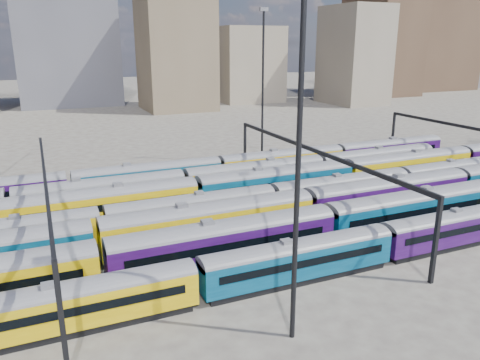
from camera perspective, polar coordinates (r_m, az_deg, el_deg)
name	(u,v)px	position (r m, az deg, el deg)	size (l,w,h in m)	color
ground	(236,222)	(54.94, -0.45, -5.16)	(500.00, 500.00, 0.00)	#443E39
rake_0	(457,224)	(52.86, 24.93, -4.89)	(92.44, 2.71, 4.55)	black
rake_1	(225,238)	(43.43, -1.80, -7.12)	(154.89, 3.23, 5.46)	black
rake_2	(95,237)	(45.60, -17.23, -6.62)	(135.73, 3.31, 5.59)	black
rake_3	(341,187)	(60.91, 12.21, -0.83)	(137.51, 2.87, 4.83)	black
rake_4	(196,190)	(57.36, -5.35, -1.26)	(132.54, 3.23, 5.45)	black
rake_5	(102,191)	(60.01, -16.44, -1.25)	(103.86, 3.04, 5.12)	black
rake_6	(149,175)	(65.80, -11.06, 0.66)	(103.86, 3.04, 5.12)	black
gantry_1	(46,187)	(48.93, -22.58, -0.79)	(0.35, 40.35, 8.03)	black
gantry_2	(312,158)	(57.35, 8.78, 2.69)	(0.35, 40.35, 8.03)	black
mast_2	(299,145)	(29.81, 7.19, 4.23)	(1.40, 0.50, 25.60)	black
mast_3	(263,82)	(79.42, 2.80, 11.88)	(1.40, 0.50, 25.60)	black
skyline	(378,41)	(197.19, 16.45, 15.94)	(399.22, 60.48, 50.03)	#665B4C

